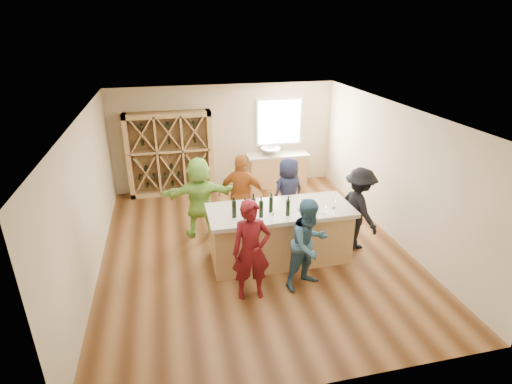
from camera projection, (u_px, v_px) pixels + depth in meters
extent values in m
cube|color=brown|center=(253.00, 249.00, 8.26)|extent=(6.00, 7.00, 0.10)
cube|color=white|center=(253.00, 109.00, 7.11)|extent=(6.00, 7.00, 0.10)
cube|color=#C4B28E|center=(225.00, 137.00, 10.86)|extent=(6.00, 0.10, 2.80)
cube|color=#C4B28E|center=(321.00, 300.00, 4.50)|extent=(6.00, 0.10, 2.80)
cube|color=#C4B28E|center=(85.00, 199.00, 7.06)|extent=(0.10, 7.00, 2.80)
cube|color=#C4B28E|center=(396.00, 172.00, 8.31)|extent=(0.10, 7.00, 2.80)
cube|color=white|center=(279.00, 122.00, 10.96)|extent=(1.30, 0.06, 1.30)
cube|color=white|center=(279.00, 122.00, 10.93)|extent=(1.18, 0.01, 1.18)
cube|color=tan|center=(170.00, 154.00, 10.42)|extent=(2.20, 0.45, 2.20)
cube|color=tan|center=(277.00, 170.00, 11.22)|extent=(1.60, 0.58, 0.86)
cube|color=#BCAE9A|center=(278.00, 155.00, 11.04)|extent=(1.70, 0.62, 0.06)
imported|color=silver|center=(271.00, 151.00, 10.95)|extent=(0.54, 0.54, 0.19)
cylinder|color=silver|center=(269.00, 147.00, 11.09)|extent=(0.02, 0.02, 0.30)
cube|color=tan|center=(280.00, 236.00, 7.67)|extent=(2.60, 1.00, 1.00)
cube|color=#BCAE9A|center=(280.00, 210.00, 7.46)|extent=(2.72, 1.12, 0.08)
cylinder|color=black|center=(234.00, 209.00, 7.05)|extent=(0.10, 0.10, 0.32)
cylinder|color=black|center=(245.00, 210.00, 7.01)|extent=(0.09, 0.09, 0.32)
cylinder|color=black|center=(253.00, 206.00, 7.14)|extent=(0.08, 0.08, 0.33)
cylinder|color=black|center=(261.00, 209.00, 7.05)|extent=(0.09, 0.09, 0.32)
cylinder|color=black|center=(271.00, 204.00, 7.24)|extent=(0.08, 0.08, 0.31)
cone|color=white|center=(273.00, 217.00, 6.90)|extent=(0.07, 0.07, 0.18)
cone|color=white|center=(299.00, 214.00, 7.03)|extent=(0.09, 0.09, 0.18)
cone|color=white|center=(325.00, 209.00, 7.18)|extent=(0.09, 0.09, 0.20)
cone|color=white|center=(303.00, 204.00, 7.39)|extent=(0.09, 0.09, 0.20)
cone|color=white|center=(334.00, 204.00, 7.42)|extent=(0.07, 0.07, 0.18)
cube|color=white|center=(268.00, 220.00, 7.00)|extent=(0.29, 0.36, 0.00)
cube|color=white|center=(298.00, 217.00, 7.12)|extent=(0.35, 0.40, 0.00)
cube|color=white|center=(329.00, 213.00, 7.28)|extent=(0.26, 0.31, 0.00)
imported|color=#590F14|center=(251.00, 251.00, 6.46)|extent=(0.66, 0.49, 1.75)
imported|color=#335972|center=(309.00, 244.00, 6.75)|extent=(0.90, 0.70, 1.64)
imported|color=black|center=(359.00, 209.00, 7.97)|extent=(0.66, 1.16, 1.70)
imported|color=#994C19|center=(242.00, 194.00, 8.55)|extent=(1.15, 0.88, 1.76)
imported|color=#191E38|center=(288.00, 192.00, 8.88)|extent=(0.90, 0.72, 1.59)
imported|color=#8CC64C|center=(200.00, 197.00, 8.42)|extent=(1.64, 0.61, 1.75)
cylinder|color=black|center=(288.00, 208.00, 7.12)|extent=(0.07, 0.07, 0.30)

